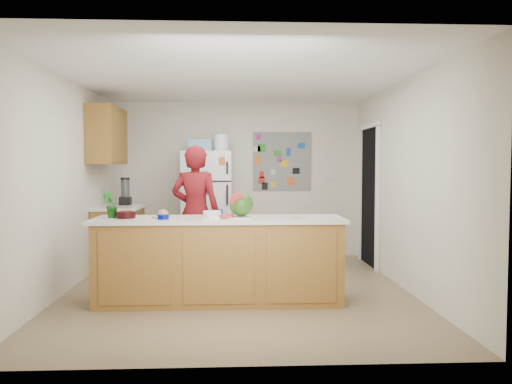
{
  "coord_description": "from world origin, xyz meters",
  "views": [
    {
      "loc": [
        -0.05,
        -5.84,
        1.48
      ],
      "look_at": [
        0.23,
        0.2,
        1.16
      ],
      "focal_mm": 35.0,
      "sensor_mm": 36.0,
      "label": 1
    }
  ],
  "objects_px": {
    "refrigerator": "(207,206)",
    "person": "(196,212)",
    "watermelon": "(241,205)",
    "cherry_bowl": "(126,215)"
  },
  "relations": [
    {
      "from": "refrigerator",
      "to": "person",
      "type": "bearing_deg",
      "value": -93.92
    },
    {
      "from": "person",
      "to": "watermelon",
      "type": "height_order",
      "value": "person"
    },
    {
      "from": "refrigerator",
      "to": "cherry_bowl",
      "type": "xyz_separation_m",
      "value": [
        -0.74,
        -2.38,
        0.11
      ]
    },
    {
      "from": "refrigerator",
      "to": "watermelon",
      "type": "distance_m",
      "value": 2.42
    },
    {
      "from": "person",
      "to": "watermelon",
      "type": "distance_m",
      "value": 1.26
    },
    {
      "from": "watermelon",
      "to": "person",
      "type": "bearing_deg",
      "value": 117.39
    },
    {
      "from": "person",
      "to": "refrigerator",
      "type": "bearing_deg",
      "value": -83.17
    },
    {
      "from": "refrigerator",
      "to": "person",
      "type": "xyz_separation_m",
      "value": [
        -0.09,
        -1.25,
        0.02
      ]
    },
    {
      "from": "person",
      "to": "watermelon",
      "type": "xyz_separation_m",
      "value": [
        0.57,
        -1.11,
        0.19
      ]
    },
    {
      "from": "person",
      "to": "cherry_bowl",
      "type": "xyz_separation_m",
      "value": [
        -0.66,
        -1.13,
        0.08
      ]
    }
  ]
}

